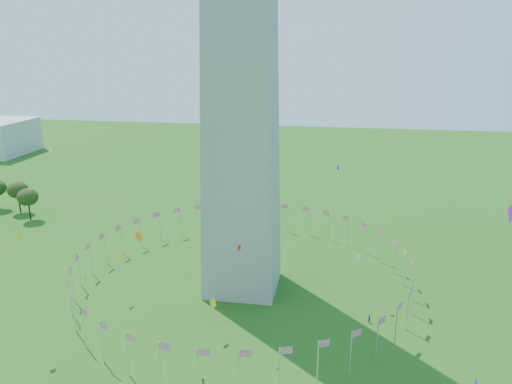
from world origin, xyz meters
TOP-DOWN VIEW (x-y plane):
  - flag_ring at (-0.00, 50.00)m, footprint 80.24×80.24m
  - kites_aloft at (4.34, 23.13)m, footprint 96.78×81.29m

SIDE VIEW (x-z plane):
  - flag_ring at x=0.00m, z-range 0.00..9.00m
  - kites_aloft at x=4.34m, z-range -1.29..37.34m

